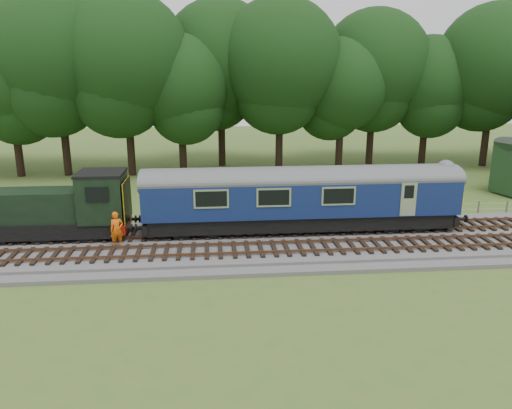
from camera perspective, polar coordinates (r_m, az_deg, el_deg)
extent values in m
plane|color=#446926|center=(27.84, -1.26, -4.77)|extent=(120.00, 120.00, 0.00)
cube|color=#4C4C4F|center=(27.78, -1.26, -4.43)|extent=(70.00, 7.00, 0.35)
cube|color=brown|center=(28.32, -1.36, -3.37)|extent=(66.50, 0.07, 0.14)
cube|color=brown|center=(29.68, -1.56, -2.49)|extent=(66.50, 0.07, 0.14)
cube|color=brown|center=(25.50, -0.89, -5.51)|extent=(66.50, 0.07, 0.14)
cube|color=brown|center=(26.85, -1.13, -4.43)|extent=(66.50, 0.07, 0.14)
cube|color=black|center=(29.24, 5.17, -1.65)|extent=(17.46, 2.52, 0.85)
cube|color=navy|center=(28.86, 5.24, 1.06)|extent=(18.00, 2.80, 2.05)
cube|color=yellow|center=(31.83, 21.40, 0.70)|extent=(0.06, 2.74, 1.30)
cube|color=black|center=(30.93, 16.17, -1.65)|extent=(2.60, 2.00, 0.55)
cube|color=black|center=(28.84, -6.66, -2.35)|extent=(2.60, 2.00, 0.55)
cube|color=black|center=(30.22, -22.81, -2.35)|extent=(8.73, 2.39, 0.85)
cube|color=black|center=(30.28, -25.21, -0.12)|extent=(6.30, 2.08, 1.70)
cube|color=black|center=(28.97, -17.10, 0.85)|extent=(2.40, 2.55, 2.60)
cube|color=#9D150C|center=(29.17, -14.59, -2.13)|extent=(0.25, 2.60, 0.55)
cube|color=yellow|center=(28.77, -14.50, 0.53)|extent=(0.06, 2.55, 2.30)
imported|color=#F4610C|center=(27.37, -15.62, -2.79)|extent=(0.83, 0.70, 1.94)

